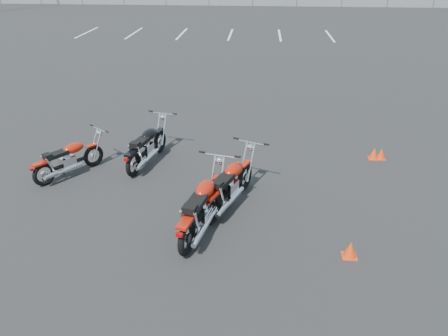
# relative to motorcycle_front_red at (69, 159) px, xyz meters

# --- Properties ---
(ground) EXTENTS (120.00, 120.00, 0.00)m
(ground) POSITION_rel_motorcycle_front_red_xyz_m (3.40, -1.23, -0.41)
(ground) COLOR black
(ground) RESTS_ON ground
(motorcycle_front_red) EXTENTS (1.39, 1.69, 0.91)m
(motorcycle_front_red) POSITION_rel_motorcycle_front_red_xyz_m (0.00, 0.00, 0.00)
(motorcycle_front_red) COLOR black
(motorcycle_front_red) RESTS_ON ground
(motorcycle_second_black) EXTENTS (0.91, 2.03, 1.00)m
(motorcycle_second_black) POSITION_rel_motorcycle_front_red_xyz_m (1.63, 0.76, 0.04)
(motorcycle_second_black) COLOR black
(motorcycle_second_black) RESTS_ON ground
(motorcycle_third_red) EXTENTS (1.22, 2.09, 1.05)m
(motorcycle_third_red) POSITION_rel_motorcycle_front_red_xyz_m (3.75, -1.02, 0.06)
(motorcycle_third_red) COLOR black
(motorcycle_third_red) RESTS_ON ground
(motorcycle_rear_red) EXTENTS (0.97, 2.22, 1.09)m
(motorcycle_rear_red) POSITION_rel_motorcycle_front_red_xyz_m (3.31, -1.91, 0.08)
(motorcycle_rear_red) COLOR black
(motorcycle_rear_red) RESTS_ON ground
(training_cone_near) EXTENTS (0.23, 0.23, 0.27)m
(training_cone_near) POSITION_rel_motorcycle_front_red_xyz_m (7.35, 1.50, -0.28)
(training_cone_near) COLOR #E83A0C
(training_cone_near) RESTS_ON ground
(training_cone_far) EXTENTS (0.25, 0.25, 0.30)m
(training_cone_far) POSITION_rel_motorcycle_front_red_xyz_m (5.90, -2.51, -0.27)
(training_cone_far) COLOR #E83A0C
(training_cone_far) RESTS_ON ground
(training_cone_extra) EXTENTS (0.24, 0.24, 0.29)m
(training_cone_extra) POSITION_rel_motorcycle_front_red_xyz_m (7.17, 1.49, -0.27)
(training_cone_extra) COLOR #E83A0C
(training_cone_extra) RESTS_ON ground
(parking_line_stripes) EXTENTS (15.12, 4.00, 0.01)m
(parking_line_stripes) POSITION_rel_motorcycle_front_red_xyz_m (0.90, 18.77, -0.41)
(parking_line_stripes) COLOR silver
(parking_line_stripes) RESTS_ON ground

